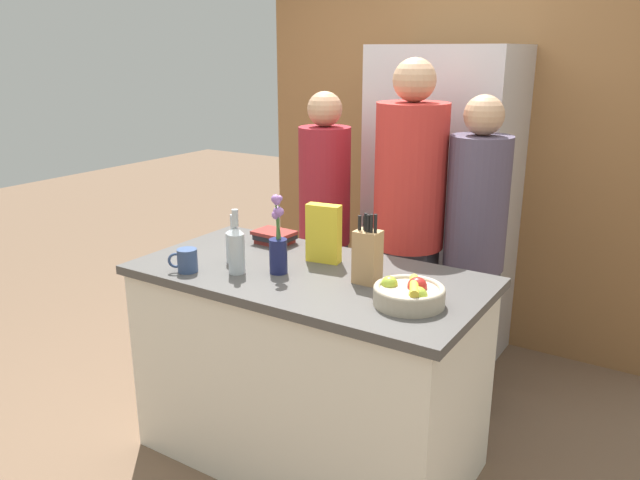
# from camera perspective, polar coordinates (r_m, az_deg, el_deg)

# --- Properties ---
(ground_plane) EXTENTS (14.00, 14.00, 0.00)m
(ground_plane) POSITION_cam_1_polar(r_m,az_deg,el_deg) (3.18, -1.02, -18.93)
(ground_plane) COLOR brown
(kitchen_island) EXTENTS (1.55, 0.80, 0.93)m
(kitchen_island) POSITION_cam_1_polar(r_m,az_deg,el_deg) (2.93, -1.07, -11.50)
(kitchen_island) COLOR silver
(kitchen_island) RESTS_ON ground_plane
(back_wall_wood) EXTENTS (2.75, 0.12, 2.60)m
(back_wall_wood) POSITION_cam_1_polar(r_m,az_deg,el_deg) (4.18, 12.32, 8.84)
(back_wall_wood) COLOR olive
(back_wall_wood) RESTS_ON ground_plane
(refrigerator) EXTENTS (0.81, 0.62, 1.89)m
(refrigerator) POSITION_cam_1_polar(r_m,az_deg,el_deg) (3.89, 11.07, 3.02)
(refrigerator) COLOR #B7B7BC
(refrigerator) RESTS_ON ground_plane
(fruit_bowl) EXTENTS (0.27, 0.27, 0.11)m
(fruit_bowl) POSITION_cam_1_polar(r_m,az_deg,el_deg) (2.40, 8.17, -4.86)
(fruit_bowl) COLOR tan
(fruit_bowl) RESTS_ON kitchen_island
(knife_block) EXTENTS (0.10, 0.09, 0.30)m
(knife_block) POSITION_cam_1_polar(r_m,az_deg,el_deg) (2.58, 4.36, -1.42)
(knife_block) COLOR tan
(knife_block) RESTS_ON kitchen_island
(flower_vase) EXTENTS (0.08, 0.08, 0.35)m
(flower_vase) POSITION_cam_1_polar(r_m,az_deg,el_deg) (2.69, -3.85, -0.45)
(flower_vase) COLOR #191E4C
(flower_vase) RESTS_ON kitchen_island
(cereal_box) EXTENTS (0.16, 0.08, 0.27)m
(cereal_box) POSITION_cam_1_polar(r_m,az_deg,el_deg) (2.83, 0.33, 0.61)
(cereal_box) COLOR yellow
(cereal_box) RESTS_ON kitchen_island
(coffee_mug) EXTENTS (0.11, 0.10, 0.10)m
(coffee_mug) POSITION_cam_1_polar(r_m,az_deg,el_deg) (2.78, -12.10, -1.83)
(coffee_mug) COLOR #334770
(coffee_mug) RESTS_ON kitchen_island
(book_stack) EXTENTS (0.20, 0.16, 0.07)m
(book_stack) POSITION_cam_1_polar(r_m,az_deg,el_deg) (3.13, -4.16, 0.30)
(book_stack) COLOR maroon
(book_stack) RESTS_ON kitchen_island
(bottle_oil) EXTENTS (0.07, 0.07, 0.29)m
(bottle_oil) POSITION_cam_1_polar(r_m,az_deg,el_deg) (2.71, -7.66, -0.76)
(bottle_oil) COLOR #B2BCC1
(bottle_oil) RESTS_ON kitchen_island
(bottle_vinegar) EXTENTS (0.08, 0.08, 0.22)m
(bottle_vinegar) POSITION_cam_1_polar(r_m,az_deg,el_deg) (2.86, -7.85, -0.31)
(bottle_vinegar) COLOR #B2BCC1
(bottle_vinegar) RESTS_ON kitchen_island
(person_at_sink) EXTENTS (0.29, 0.29, 1.65)m
(person_at_sink) POSITION_cam_1_polar(r_m,az_deg,el_deg) (3.58, 0.42, 2.03)
(person_at_sink) COLOR #383842
(person_at_sink) RESTS_ON ground_plane
(person_in_blue) EXTENTS (0.37, 0.37, 1.83)m
(person_in_blue) POSITION_cam_1_polar(r_m,az_deg,el_deg) (3.25, 8.11, 1.99)
(person_in_blue) COLOR #383842
(person_in_blue) RESTS_ON ground_plane
(person_in_red_tee) EXTENTS (0.30, 0.30, 1.66)m
(person_in_red_tee) POSITION_cam_1_polar(r_m,az_deg,el_deg) (3.23, 13.95, -0.04)
(person_in_red_tee) COLOR #383842
(person_in_red_tee) RESTS_ON ground_plane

